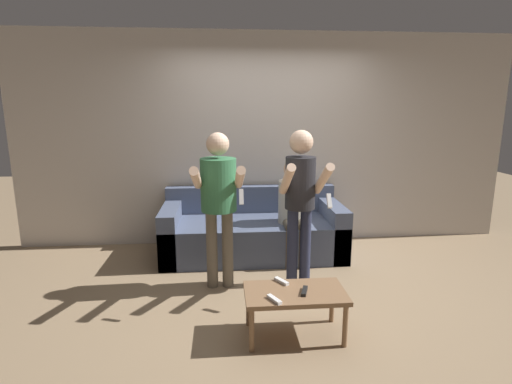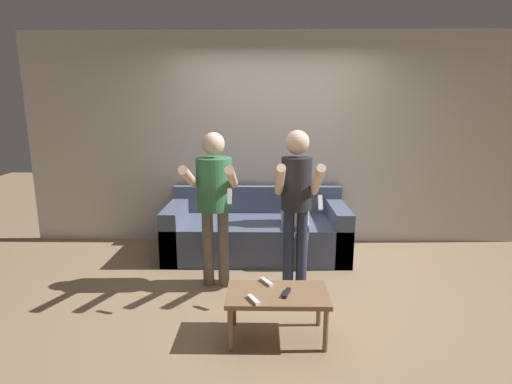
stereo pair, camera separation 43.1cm
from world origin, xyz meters
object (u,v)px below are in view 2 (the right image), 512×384
remote_far (266,282)px  remote_mid (286,293)px  coffee_table (277,298)px  remote_near (253,300)px  person_seated (296,207)px  person_standing_left (214,192)px  person_standing_right (296,193)px  couch (257,232)px

remote_far → remote_mid: bearing=-51.7°
coffee_table → remote_near: bearing=-141.6°
remote_mid → coffee_table: bearing=155.6°
remote_mid → person_seated: bearing=83.1°
coffee_table → remote_far: remote_far is taller
person_standing_left → person_standing_right: 0.80m
couch → coffee_table: 1.84m
person_standing_right → remote_mid: person_standing_right is taller
remote_far → couch: bearing=93.6°
coffee_table → remote_near: remote_near is taller
remote_near → remote_mid: (0.25, 0.11, 0.00)m
remote_far → remote_near: bearing=-108.0°
person_standing_left → person_standing_right: person_standing_right is taller
coffee_table → remote_mid: size_ratio=5.11×
couch → person_seated: person_seated is taller
coffee_table → remote_far: (-0.08, 0.16, 0.06)m
couch → person_standing_right: 1.20m
remote_near → coffee_table: bearing=38.4°
person_seated → remote_mid: person_seated is taller
person_standing_right → person_seated: size_ratio=1.33×
person_standing_left → remote_mid: bearing=-55.6°
person_seated → person_standing_left: bearing=-141.6°
person_seated → remote_near: bearing=-104.4°
person_standing_left → person_standing_right: (0.80, 0.00, -0.01)m
couch → remote_near: size_ratio=14.42×
remote_near → remote_far: size_ratio=1.02×
person_standing_right → remote_mid: size_ratio=10.20×
couch → person_seated: (0.45, -0.23, 0.38)m
person_standing_left → coffee_table: bearing=-57.6°
couch → person_standing_right: person_standing_right is taller
remote_mid → remote_far: 0.24m
person_standing_left → remote_mid: person_standing_left is taller
couch → remote_far: couch is taller
couch → person_standing_left: 1.21m
remote_near → remote_far: bearing=72.0°
coffee_table → remote_near: size_ratio=5.26×
couch → remote_mid: bearing=-82.1°
person_standing_right → remote_mid: bearing=-98.5°
couch → remote_far: size_ratio=14.70×
person_standing_left → remote_near: size_ratio=10.36×
remote_mid → couch: bearing=97.9°
coffee_table → couch: bearing=95.9°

